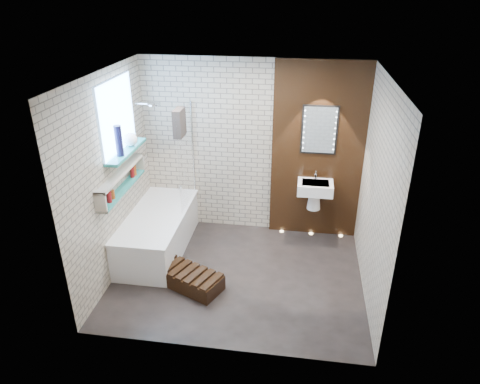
% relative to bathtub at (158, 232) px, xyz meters
% --- Properties ---
extents(ground, '(3.20, 3.20, 0.00)m').
position_rel_bathtub_xyz_m(ground, '(1.22, -0.45, -0.29)').
color(ground, black).
rests_on(ground, ground).
extents(room_shell, '(3.24, 3.20, 2.60)m').
position_rel_bathtub_xyz_m(room_shell, '(1.22, -0.45, 1.01)').
color(room_shell, tan).
rests_on(room_shell, ground).
extents(walnut_panel, '(1.30, 0.06, 2.60)m').
position_rel_bathtub_xyz_m(walnut_panel, '(2.17, 0.82, 1.01)').
color(walnut_panel, black).
rests_on(walnut_panel, ground).
extents(clerestory_window, '(0.18, 1.00, 0.94)m').
position_rel_bathtub_xyz_m(clerestory_window, '(-0.34, -0.10, 1.61)').
color(clerestory_window, '#7FADE0').
rests_on(clerestory_window, room_shell).
extents(display_niche, '(0.14, 1.30, 0.26)m').
position_rel_bathtub_xyz_m(display_niche, '(-0.31, -0.30, 0.91)').
color(display_niche, teal).
rests_on(display_niche, room_shell).
extents(bathtub, '(0.79, 1.74, 0.70)m').
position_rel_bathtub_xyz_m(bathtub, '(0.00, 0.00, 0.00)').
color(bathtub, white).
rests_on(bathtub, ground).
extents(bath_screen, '(0.01, 0.78, 1.40)m').
position_rel_bathtub_xyz_m(bath_screen, '(0.35, 0.44, 0.99)').
color(bath_screen, white).
rests_on(bath_screen, bathtub).
extents(towel, '(0.11, 0.28, 0.37)m').
position_rel_bathtub_xyz_m(towel, '(0.35, 0.20, 1.56)').
color(towel, black).
rests_on(towel, bath_screen).
extents(shower_head, '(0.18, 0.18, 0.02)m').
position_rel_bathtub_xyz_m(shower_head, '(-0.08, 0.50, 1.71)').
color(shower_head, silver).
rests_on(shower_head, room_shell).
extents(washbasin, '(0.50, 0.36, 0.58)m').
position_rel_bathtub_xyz_m(washbasin, '(2.17, 0.62, 0.50)').
color(washbasin, white).
rests_on(washbasin, walnut_panel).
extents(led_mirror, '(0.50, 0.02, 0.70)m').
position_rel_bathtub_xyz_m(led_mirror, '(2.17, 0.78, 1.36)').
color(led_mirror, black).
rests_on(led_mirror, walnut_panel).
extents(walnut_step, '(0.96, 0.72, 0.20)m').
position_rel_bathtub_xyz_m(walnut_step, '(0.62, -0.75, -0.19)').
color(walnut_step, black).
rests_on(walnut_step, ground).
extents(niche_bottles, '(0.06, 0.89, 0.15)m').
position_rel_bathtub_xyz_m(niche_bottles, '(-0.31, -0.28, 0.88)').
color(niche_bottles, '#9D4818').
rests_on(niche_bottles, display_niche).
extents(sill_vases, '(0.18, 0.50, 0.39)m').
position_rel_bathtub_xyz_m(sill_vases, '(-0.28, -0.08, 1.39)').
color(sill_vases, white).
rests_on(sill_vases, clerestory_window).
extents(floor_uplights, '(0.96, 0.06, 0.01)m').
position_rel_bathtub_xyz_m(floor_uplights, '(2.17, 0.75, -0.29)').
color(floor_uplights, '#FFD899').
rests_on(floor_uplights, ground).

